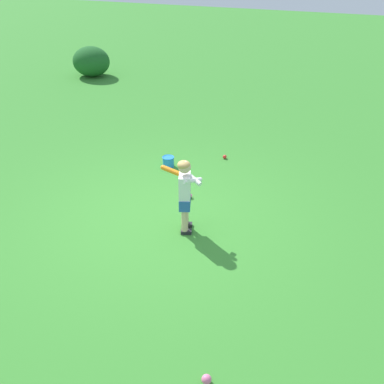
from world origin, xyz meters
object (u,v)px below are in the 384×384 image
toy_bucket (168,161)px  play_ball_far_left (225,157)px  play_ball_far_right (207,379)px  child_batter (185,190)px  play_ball_near_batter (190,196)px

toy_bucket → play_ball_far_left: bearing=36.0°
play_ball_far_left → play_ball_far_right: 4.79m
play_ball_far_left → play_ball_far_right: size_ratio=0.75×
child_batter → play_ball_far_left: size_ratio=14.78×
play_ball_near_batter → toy_bucket: 1.16m
play_ball_near_batter → toy_bucket: bearing=128.3°
child_batter → play_ball_far_left: 2.45m
toy_bucket → play_ball_far_right: bearing=-64.0°
child_batter → play_ball_far_left: (-0.07, 2.37, -0.61)m
play_ball_far_right → play_ball_near_batter: size_ratio=1.25×
toy_bucket → child_batter: bearing=-61.7°
child_batter → play_ball_near_batter: child_batter is taller
child_batter → play_ball_far_right: (1.03, -2.29, -0.60)m
play_ball_far_left → play_ball_near_batter: size_ratio=0.93×
play_ball_far_left → toy_bucket: size_ratio=0.34×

